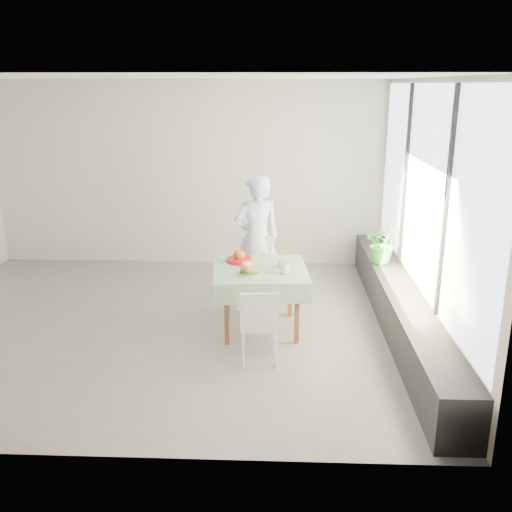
{
  "coord_description": "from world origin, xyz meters",
  "views": [
    {
      "loc": [
        1.4,
        -6.18,
        2.73
      ],
      "look_at": [
        1.14,
        -0.03,
        0.87
      ],
      "focal_mm": 40.0,
      "sensor_mm": 36.0,
      "label": 1
    }
  ],
  "objects_px": {
    "cafe_table": "(260,292)",
    "diner": "(257,239)",
    "chair_near": "(259,339)",
    "juice_cup_orange": "(281,262)",
    "main_dish": "(248,270)",
    "potted_plant": "(383,243)",
    "chair_far": "(254,285)"
  },
  "relations": [
    {
      "from": "cafe_table",
      "to": "diner",
      "type": "xyz_separation_m",
      "value": [
        -0.08,
        0.94,
        0.37
      ]
    },
    {
      "from": "cafe_table",
      "to": "chair_near",
      "type": "bearing_deg",
      "value": -89.11
    },
    {
      "from": "chair_far",
      "to": "main_dish",
      "type": "bearing_deg",
      "value": -91.22
    },
    {
      "from": "chair_far",
      "to": "chair_near",
      "type": "height_order",
      "value": "chair_far"
    },
    {
      "from": "chair_far",
      "to": "potted_plant",
      "type": "distance_m",
      "value": 1.76
    },
    {
      "from": "cafe_table",
      "to": "juice_cup_orange",
      "type": "relative_size",
      "value": 4.64
    },
    {
      "from": "diner",
      "to": "juice_cup_orange",
      "type": "relative_size",
      "value": 6.89
    },
    {
      "from": "juice_cup_orange",
      "to": "potted_plant",
      "type": "height_order",
      "value": "potted_plant"
    },
    {
      "from": "chair_near",
      "to": "diner",
      "type": "distance_m",
      "value": 1.84
    },
    {
      "from": "cafe_table",
      "to": "juice_cup_orange",
      "type": "height_order",
      "value": "juice_cup_orange"
    },
    {
      "from": "chair_far",
      "to": "chair_near",
      "type": "relative_size",
      "value": 1.1
    },
    {
      "from": "diner",
      "to": "juice_cup_orange",
      "type": "xyz_separation_m",
      "value": [
        0.32,
        -0.89,
        -0.03
      ]
    },
    {
      "from": "cafe_table",
      "to": "juice_cup_orange",
      "type": "xyz_separation_m",
      "value": [
        0.24,
        0.06,
        0.34
      ]
    },
    {
      "from": "juice_cup_orange",
      "to": "chair_far",
      "type": "bearing_deg",
      "value": 116.78
    },
    {
      "from": "potted_plant",
      "to": "juice_cup_orange",
      "type": "bearing_deg",
      "value": -142.86
    },
    {
      "from": "diner",
      "to": "main_dish",
      "type": "relative_size",
      "value": 5.88
    },
    {
      "from": "cafe_table",
      "to": "chair_near",
      "type": "distance_m",
      "value": 0.83
    },
    {
      "from": "chair_far",
      "to": "juice_cup_orange",
      "type": "bearing_deg",
      "value": -63.22
    },
    {
      "from": "chair_far",
      "to": "chair_near",
      "type": "bearing_deg",
      "value": -85.51
    },
    {
      "from": "chair_far",
      "to": "potted_plant",
      "type": "xyz_separation_m",
      "value": [
        1.66,
        0.31,
        0.49
      ]
    },
    {
      "from": "cafe_table",
      "to": "diner",
      "type": "relative_size",
      "value": 0.67
    },
    {
      "from": "diner",
      "to": "potted_plant",
      "type": "height_order",
      "value": "diner"
    },
    {
      "from": "main_dish",
      "to": "potted_plant",
      "type": "bearing_deg",
      "value": 36.98
    },
    {
      "from": "chair_far",
      "to": "main_dish",
      "type": "relative_size",
      "value": 3.12
    },
    {
      "from": "chair_near",
      "to": "potted_plant",
      "type": "relative_size",
      "value": 1.51
    },
    {
      "from": "juice_cup_orange",
      "to": "potted_plant",
      "type": "bearing_deg",
      "value": 37.14
    },
    {
      "from": "cafe_table",
      "to": "diner",
      "type": "bearing_deg",
      "value": 94.73
    },
    {
      "from": "chair_near",
      "to": "diner",
      "type": "relative_size",
      "value": 0.48
    },
    {
      "from": "diner",
      "to": "main_dish",
      "type": "distance_m",
      "value": 1.16
    },
    {
      "from": "chair_near",
      "to": "juice_cup_orange",
      "type": "relative_size",
      "value": 3.32
    },
    {
      "from": "chair_far",
      "to": "main_dish",
      "type": "distance_m",
      "value": 1.09
    },
    {
      "from": "diner",
      "to": "potted_plant",
      "type": "xyz_separation_m",
      "value": [
        1.63,
        0.11,
        -0.07
      ]
    }
  ]
}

